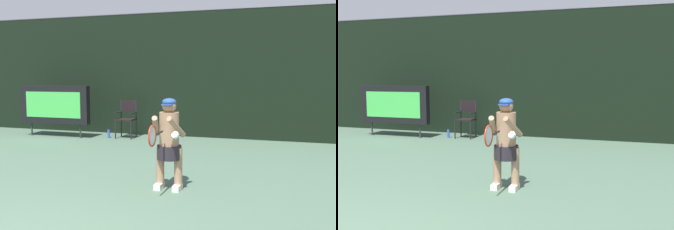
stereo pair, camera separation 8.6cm
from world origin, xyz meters
The scene contains 6 objects.
backdrop_screen centered at (0.00, 8.50, 1.81)m, with size 18.00×0.12×3.66m.
scoreboard centered at (-3.73, 7.27, 0.95)m, with size 2.20×0.21×1.50m.
umpire_chair centered at (-1.65, 7.74, 0.62)m, with size 0.52×0.44×1.08m.
water_bottle centered at (-2.14, 7.55, 0.12)m, with size 0.07×0.07×0.27m.
tennis_player centered at (0.99, 3.35, 0.78)m, with size 0.53×0.60×1.45m.
tennis_racket centered at (0.96, 2.68, 0.96)m, with size 0.03×0.60×0.31m.
Camera 1 is at (2.73, -2.27, 1.81)m, focal length 40.52 mm.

